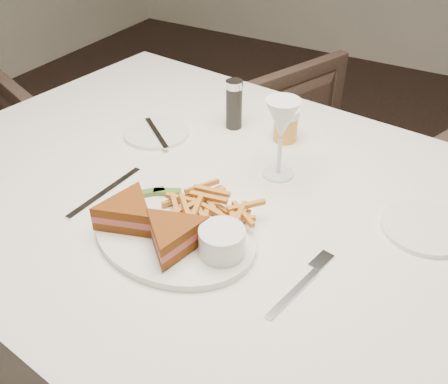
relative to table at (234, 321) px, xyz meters
name	(u,v)px	position (x,y,z in m)	size (l,w,h in m)	color
ground	(299,336)	(0.07, 0.33, -0.38)	(5.00, 5.00, 0.00)	black
table	(234,321)	(0.00, 0.00, 0.00)	(1.46, 0.98, 0.75)	silver
chair_far	(342,168)	(0.00, 0.82, -0.02)	(0.69, 0.65, 0.71)	#413028
table_setting	(211,195)	(-0.03, -0.06, 0.41)	(0.81, 0.64, 0.18)	white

